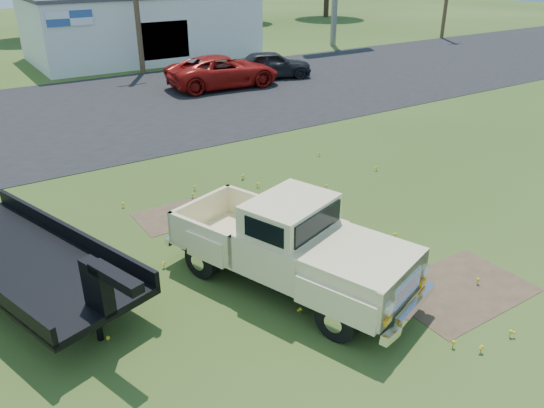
{
  "coord_description": "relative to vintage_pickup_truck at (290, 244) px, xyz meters",
  "views": [
    {
      "loc": [
        -6.9,
        -8.64,
        6.44
      ],
      "look_at": [
        -0.61,
        1.0,
        0.97
      ],
      "focal_mm": 35.0,
      "sensor_mm": 36.0,
      "label": 1
    }
  ],
  "objects": [
    {
      "name": "vintage_pickup_truck",
      "position": [
        0.0,
        0.0,
        0.0
      ],
      "size": [
        3.88,
        5.98,
        2.02
      ],
      "primitive_type": null,
      "rotation": [
        0.0,
        0.0,
        0.34
      ],
      "color": "beige",
      "rests_on": "ground"
    },
    {
      "name": "ground",
      "position": [
        1.41,
        0.88,
        -1.01
      ],
      "size": [
        140.0,
        140.0,
        0.0
      ],
      "primitive_type": "plane",
      "color": "#2D4516",
      "rests_on": "ground"
    },
    {
      "name": "dirt_patch_a",
      "position": [
        2.91,
        -2.12,
        -1.01
      ],
      "size": [
        3.0,
        2.0,
        0.01
      ],
      "primitive_type": "cube",
      "color": "#463725",
      "rests_on": "ground"
    },
    {
      "name": "flatbed_trailer",
      "position": [
        -4.66,
        2.8,
        -0.12
      ],
      "size": [
        4.05,
        6.87,
        1.78
      ],
      "primitive_type": null,
      "rotation": [
        0.0,
        0.0,
        0.31
      ],
      "color": "black",
      "rests_on": "ground"
    },
    {
      "name": "commercial_building",
      "position": [
        7.4,
        27.88,
        1.09
      ],
      "size": [
        14.2,
        8.2,
        4.15
      ],
      "color": "silver",
      "rests_on": "ground"
    },
    {
      "name": "dark_sedan",
      "position": [
        11.04,
        17.57,
        -0.26
      ],
      "size": [
        4.74,
        3.12,
        1.5
      ],
      "primitive_type": "imported",
      "rotation": [
        0.0,
        0.0,
        1.23
      ],
      "color": "black",
      "rests_on": "ground"
    },
    {
      "name": "dirt_patch_b",
      "position": [
        -0.59,
        4.38,
        -1.01
      ],
      "size": [
        2.2,
        1.6,
        0.01
      ],
      "primitive_type": "cube",
      "color": "#463725",
      "rests_on": "ground"
    },
    {
      "name": "red_pickup",
      "position": [
        7.67,
        17.06,
        -0.19
      ],
      "size": [
        6.08,
        3.14,
        1.64
      ],
      "primitive_type": "imported",
      "rotation": [
        0.0,
        0.0,
        1.5
      ],
      "color": "maroon",
      "rests_on": "ground"
    },
    {
      "name": "asphalt_lot",
      "position": [
        1.41,
        15.88,
        -1.01
      ],
      "size": [
        90.0,
        14.0,
        0.02
      ],
      "primitive_type": "cube",
      "color": "black",
      "rests_on": "ground"
    }
  ]
}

